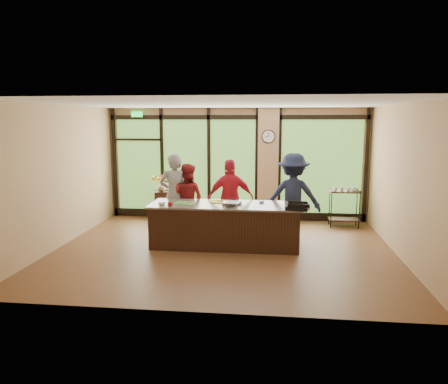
% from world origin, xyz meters
% --- Properties ---
extents(floor, '(7.00, 7.00, 0.00)m').
position_xyz_m(floor, '(0.00, 0.00, 0.00)').
color(floor, brown).
rests_on(floor, ground).
extents(ceiling, '(7.00, 7.00, 0.00)m').
position_xyz_m(ceiling, '(0.00, 0.00, 3.00)').
color(ceiling, silver).
rests_on(ceiling, back_wall).
extents(back_wall, '(7.00, 0.00, 7.00)m').
position_xyz_m(back_wall, '(0.00, 3.00, 1.50)').
color(back_wall, tan).
rests_on(back_wall, floor).
extents(left_wall, '(0.00, 6.00, 6.00)m').
position_xyz_m(left_wall, '(-3.50, 0.00, 1.50)').
color(left_wall, tan).
rests_on(left_wall, floor).
extents(right_wall, '(0.00, 6.00, 6.00)m').
position_xyz_m(right_wall, '(3.50, 0.00, 1.50)').
color(right_wall, tan).
rests_on(right_wall, floor).
extents(window_wall, '(6.90, 0.12, 3.00)m').
position_xyz_m(window_wall, '(0.16, 2.95, 1.39)').
color(window_wall, tan).
rests_on(window_wall, floor).
extents(island_base, '(3.10, 1.00, 0.88)m').
position_xyz_m(island_base, '(0.00, 0.30, 0.44)').
color(island_base, black).
rests_on(island_base, floor).
extents(countertop, '(3.20, 1.10, 0.04)m').
position_xyz_m(countertop, '(0.00, 0.30, 0.90)').
color(countertop, slate).
rests_on(countertop, island_base).
extents(wall_clock, '(0.36, 0.04, 0.36)m').
position_xyz_m(wall_clock, '(0.85, 2.87, 2.25)').
color(wall_clock, black).
rests_on(wall_clock, window_wall).
extents(cook_left, '(0.74, 0.52, 1.93)m').
position_xyz_m(cook_left, '(-1.26, 1.02, 0.97)').
color(cook_left, gray).
rests_on(cook_left, floor).
extents(cook_midleft, '(0.97, 0.85, 1.69)m').
position_xyz_m(cook_midleft, '(-0.99, 1.12, 0.84)').
color(cook_midleft, maroon).
rests_on(cook_midleft, floor).
extents(cook_midright, '(1.13, 0.64, 1.81)m').
position_xyz_m(cook_midright, '(0.04, 1.02, 0.90)').
color(cook_midright, '#B21B2E').
rests_on(cook_midright, floor).
extents(cook_right, '(1.28, 0.75, 1.95)m').
position_xyz_m(cook_right, '(1.45, 1.11, 0.97)').
color(cook_right, '#1A203B').
rests_on(cook_right, floor).
extents(roasting_pan, '(0.50, 0.43, 0.08)m').
position_xyz_m(roasting_pan, '(1.50, -0.12, 0.96)').
color(roasting_pan, black).
rests_on(roasting_pan, countertop).
extents(mixing_bowl, '(0.39, 0.39, 0.09)m').
position_xyz_m(mixing_bowl, '(0.14, 0.10, 0.96)').
color(mixing_bowl, silver).
rests_on(mixing_bowl, countertop).
extents(cutting_board_left, '(0.50, 0.43, 0.01)m').
position_xyz_m(cutting_board_left, '(-0.87, 0.28, 0.93)').
color(cutting_board_left, '#3A8B32').
rests_on(cutting_board_left, countertop).
extents(cutting_board_center, '(0.46, 0.35, 0.01)m').
position_xyz_m(cutting_board_center, '(-0.14, 0.56, 0.93)').
color(cutting_board_center, gold).
rests_on(cutting_board_center, countertop).
extents(cutting_board_right, '(0.53, 0.46, 0.01)m').
position_xyz_m(cutting_board_right, '(-0.04, 0.46, 0.93)').
color(cutting_board_right, gold).
rests_on(cutting_board_right, countertop).
extents(prep_bowl_near, '(0.19, 0.19, 0.05)m').
position_xyz_m(prep_bowl_near, '(-1.31, 0.05, 0.94)').
color(prep_bowl_near, white).
rests_on(prep_bowl_near, countertop).
extents(prep_bowl_mid, '(0.15, 0.15, 0.05)m').
position_xyz_m(prep_bowl_mid, '(0.29, 0.34, 0.94)').
color(prep_bowl_mid, white).
rests_on(prep_bowl_mid, countertop).
extents(prep_bowl_far, '(0.15, 0.15, 0.03)m').
position_xyz_m(prep_bowl_far, '(0.76, 0.56, 0.94)').
color(prep_bowl_far, white).
rests_on(prep_bowl_far, countertop).
extents(red_ramekin, '(0.14, 0.14, 0.08)m').
position_xyz_m(red_ramekin, '(-1.10, -0.08, 0.96)').
color(red_ramekin, '#A21810').
rests_on(red_ramekin, countertop).
extents(flower_stand, '(0.47, 0.47, 0.77)m').
position_xyz_m(flower_stand, '(-2.01, 2.68, 0.39)').
color(flower_stand, black).
rests_on(flower_stand, floor).
extents(flower_vase, '(0.27, 0.27, 0.24)m').
position_xyz_m(flower_vase, '(-2.01, 2.68, 0.89)').
color(flower_vase, olive).
rests_on(flower_vase, flower_stand).
extents(bar_cart, '(0.75, 0.44, 1.02)m').
position_xyz_m(bar_cart, '(2.79, 2.36, 0.61)').
color(bar_cart, black).
rests_on(bar_cart, floor).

